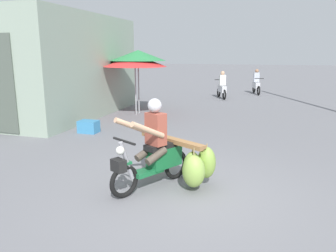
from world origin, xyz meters
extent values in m
plane|color=slate|center=(0.00, 0.00, 0.00)|extent=(120.00, 120.00, 0.00)
torus|color=black|center=(-0.90, -0.46, 0.28)|extent=(0.35, 0.53, 0.56)
torus|color=black|center=(-0.31, 0.58, 0.28)|extent=(0.35, 0.53, 0.56)
cube|color=#196638|center=(-0.65, -0.02, 0.32)|extent=(0.49, 0.61, 0.08)
cube|color=#196638|center=(-0.45, 0.32, 0.50)|extent=(0.56, 0.69, 0.36)
cube|color=black|center=(-0.49, 0.25, 0.72)|extent=(0.52, 0.65, 0.10)
cylinder|color=gray|center=(-0.87, -0.41, 0.62)|extent=(0.20, 0.28, 0.69)
cylinder|color=black|center=(-0.89, -0.44, 0.96)|extent=(0.51, 0.31, 0.04)
sphere|color=silver|center=(-0.93, -0.51, 0.82)|extent=(0.14, 0.14, 0.14)
cube|color=black|center=(-0.95, -0.55, 0.58)|extent=(0.29, 0.26, 0.20)
cube|color=#196638|center=(-0.90, -0.46, 0.58)|extent=(0.23, 0.29, 0.04)
cube|color=olive|center=(-0.38, 0.45, 0.78)|extent=(1.35, 0.83, 0.08)
cube|color=olive|center=(-0.29, 0.61, 0.75)|extent=(1.21, 0.74, 0.06)
ellipsoid|color=#85A948|center=(0.09, 0.21, 0.36)|extent=(0.40, 0.37, 0.63)
cylinder|color=#998459|center=(0.09, 0.21, 0.72)|extent=(0.02, 0.02, 0.15)
ellipsoid|color=#85A948|center=(-0.79, 1.01, 0.36)|extent=(0.49, 0.47, 0.64)
cylinder|color=#998459|center=(-0.79, 1.01, 0.72)|extent=(0.02, 0.02, 0.14)
ellipsoid|color=#7EA140|center=(0.31, 0.39, 0.44)|extent=(0.41, 0.39, 0.57)
cylinder|color=#998459|center=(0.31, 0.39, 0.74)|extent=(0.02, 0.02, 0.09)
ellipsoid|color=#87AB4A|center=(0.15, 0.06, 0.38)|extent=(0.50, 0.48, 0.56)
cylinder|color=#998459|center=(0.15, 0.06, 0.71)|extent=(0.02, 0.02, 0.16)
cube|color=#994738|center=(-0.55, 0.15, 1.05)|extent=(0.40, 0.36, 0.56)
sphere|color=silver|center=(-0.56, 0.13, 1.46)|extent=(0.24, 0.24, 0.24)
cylinder|color=tan|center=(-0.55, -0.24, 1.11)|extent=(0.39, 0.69, 0.39)
cylinder|color=tan|center=(-0.89, -0.05, 1.11)|extent=(0.48, 0.65, 0.39)
cylinder|color=#4C4238|center=(-0.49, -0.02, 0.62)|extent=(0.33, 0.45, 0.27)
cylinder|color=#4C4238|center=(-0.73, 0.11, 0.62)|extent=(0.33, 0.45, 0.27)
torus|color=black|center=(-1.16, 12.44, 0.26)|extent=(0.27, 0.51, 0.52)
torus|color=black|center=(-0.74, 11.42, 0.26)|extent=(0.27, 0.51, 0.52)
cube|color=silver|center=(-0.91, 11.84, 0.50)|extent=(0.56, 0.92, 0.32)
cylinder|color=black|center=(-1.14, 12.39, 0.92)|extent=(0.48, 0.22, 0.04)
cube|color=silver|center=(-0.91, 11.82, 0.95)|extent=(0.35, 0.30, 0.52)
sphere|color=tan|center=(-0.91, 11.84, 1.30)|extent=(0.20, 0.20, 0.20)
torus|color=black|center=(0.85, 13.73, 0.26)|extent=(0.21, 0.52, 0.52)
torus|color=black|center=(0.56, 14.79, 0.26)|extent=(0.21, 0.52, 0.52)
cube|color=silver|center=(0.68, 14.35, 0.50)|extent=(0.47, 0.93, 0.32)
cylinder|color=black|center=(0.84, 13.78, 0.92)|extent=(0.49, 0.17, 0.04)
cube|color=#B2B7C6|center=(0.68, 14.37, 0.95)|extent=(0.34, 0.27, 0.52)
sphere|color=#9E7051|center=(0.68, 14.35, 1.30)|extent=(0.20, 0.20, 0.20)
cube|color=gray|center=(-6.81, 5.68, 1.83)|extent=(4.62, 6.45, 3.65)
cylinder|color=#99999E|center=(-3.46, 6.44, 0.96)|extent=(0.05, 0.05, 1.91)
cone|color=red|center=(-3.46, 6.44, 2.04)|extent=(2.34, 2.34, 0.44)
cylinder|color=#99999E|center=(-3.47, 6.76, 1.06)|extent=(0.05, 0.05, 2.12)
cone|color=#2D8447|center=(-3.47, 6.76, 2.22)|extent=(2.11, 2.11, 0.40)
cube|color=teal|center=(-3.75, 3.38, 0.18)|extent=(0.56, 0.40, 0.36)
camera|label=1|loc=(1.23, -5.12, 2.35)|focal=35.37mm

